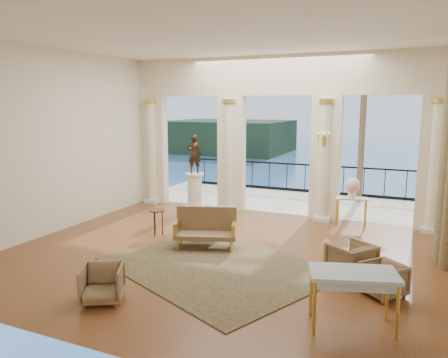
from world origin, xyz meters
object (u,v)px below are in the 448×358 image
at_px(settee, 206,228).
at_px(pedestal, 195,191).
at_px(armchair_d, 205,223).
at_px(statue, 194,154).
at_px(armchair_c, 351,259).
at_px(game_table, 353,277).
at_px(armchair_a, 102,282).
at_px(console_table, 351,203).
at_px(side_table, 157,213).
at_px(armchair_b, 383,278).

height_order(settee, pedestal, pedestal).
relative_size(armchair_d, pedestal, 0.62).
bearing_deg(statue, armchair_c, 132.90).
distance_m(armchair_c, pedestal, 6.33).
bearing_deg(armchair_d, game_table, -163.56).
relative_size(armchair_a, armchair_c, 0.91).
distance_m(statue, console_table, 4.79).
bearing_deg(side_table, statue, 99.42).
distance_m(armchair_a, side_table, 3.65).
height_order(armchair_d, console_table, console_table).
bearing_deg(armchair_d, settee, 172.53).
relative_size(armchair_b, console_table, 0.72).
bearing_deg(armchair_b, game_table, -64.27).
height_order(armchair_b, pedestal, pedestal).
height_order(armchair_c, pedestal, pedestal).
distance_m(armchair_a, game_table, 3.91).
height_order(armchair_b, settee, settee).
relative_size(settee, console_table, 1.70).
bearing_deg(statue, pedestal, 168.10).
bearing_deg(game_table, statue, 117.45).
xyz_separation_m(armchair_c, statue, (-5.17, 3.65, 1.32)).
xyz_separation_m(statue, side_table, (0.47, -2.85, -1.13)).
bearing_deg(game_table, console_table, 80.91).
bearing_deg(pedestal, armchair_d, -57.42).
bearing_deg(armchair_c, side_table, -63.85).
distance_m(armchair_a, armchair_b, 4.63).
bearing_deg(armchair_b, side_table, -154.40).
relative_size(armchair_c, console_table, 0.84).
distance_m(armchair_c, settee, 3.25).
relative_size(console_table, side_table, 1.35).
bearing_deg(armchair_a, settee, 55.10).
height_order(armchair_b, armchair_d, armchair_d).
distance_m(armchair_a, settee, 3.14).
xyz_separation_m(pedestal, console_table, (4.67, -0.13, 0.11)).
bearing_deg(armchair_c, console_table, -136.20).
distance_m(armchair_d, side_table, 1.20).
bearing_deg(pedestal, console_table, -1.58).
relative_size(armchair_c, armchair_d, 1.06).
distance_m(settee, console_table, 4.08).
height_order(settee, statue, statue).
bearing_deg(console_table, settee, -148.04).
relative_size(armchair_b, pedestal, 0.57).
height_order(armchair_a, game_table, game_table).
distance_m(armchair_b, console_table, 4.25).
bearing_deg(armchair_c, armchair_b, 82.35).
relative_size(armchair_b, settee, 0.42).
bearing_deg(statue, armchair_a, 92.68).
bearing_deg(statue, side_table, 87.52).
bearing_deg(settee, statue, 102.05).
relative_size(game_table, console_table, 1.58).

